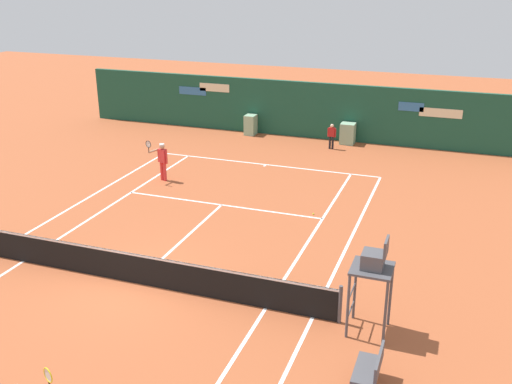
{
  "coord_description": "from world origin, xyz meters",
  "views": [
    {
      "loc": [
        8.36,
        -12.9,
        8.54
      ],
      "look_at": [
        1.49,
        6.2,
        0.8
      ],
      "focal_mm": 41.17,
      "sensor_mm": 36.0,
      "label": 1
    }
  ],
  "objects": [
    {
      "name": "umpire_chair",
      "position": [
        6.76,
        -0.11,
        1.78
      ],
      "size": [
        1.0,
        1.0,
        2.59
      ],
      "rotation": [
        0.0,
        0.0,
        1.57
      ],
      "color": "#47474C",
      "rests_on": "ground_plane"
    },
    {
      "name": "ball_kid_left_post",
      "position": [
        2.28,
        15.23,
        0.75
      ],
      "size": [
        0.43,
        0.18,
        1.29
      ],
      "rotation": [
        0.0,
        0.0,
        3.15
      ],
      "color": "black",
      "rests_on": "ground_plane"
    },
    {
      "name": "tennis_net",
      "position": [
        0.0,
        0.0,
        0.51
      ],
      "size": [
        12.1,
        0.1,
        1.07
      ],
      "color": "#4C4C51",
      "rests_on": "ground_plane"
    },
    {
      "name": "sponsor_back_wall",
      "position": [
        0.03,
        16.97,
        1.44
      ],
      "size": [
        25.0,
        1.02,
        2.98
      ],
      "color": "#194C38",
      "rests_on": "ground_plane"
    },
    {
      "name": "player_bench",
      "position": [
        7.15,
        -2.22,
        0.51
      ],
      "size": [
        0.54,
        1.12,
        0.88
      ],
      "rotation": [
        0.0,
        0.0,
        1.57
      ],
      "color": "#38383D",
      "rests_on": "ground_plane"
    },
    {
      "name": "player_on_baseline",
      "position": [
        -3.46,
        8.15,
        0.99
      ],
      "size": [
        0.78,
        0.67,
        1.86
      ],
      "rotation": [
        0.0,
        0.0,
        2.87
      ],
      "color": "red",
      "rests_on": "ground_plane"
    },
    {
      "name": "tennis_ball_mid_court",
      "position": [
        3.58,
        6.67,
        0.03
      ],
      "size": [
        0.07,
        0.07,
        0.07
      ],
      "primitive_type": "sphere",
      "color": "#CCE033",
      "rests_on": "ground_plane"
    },
    {
      "name": "ground_plane",
      "position": [
        -0.0,
        0.58,
        0.0
      ],
      "size": [
        80.0,
        80.0,
        0.01
      ],
      "color": "#A8512D"
    }
  ]
}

